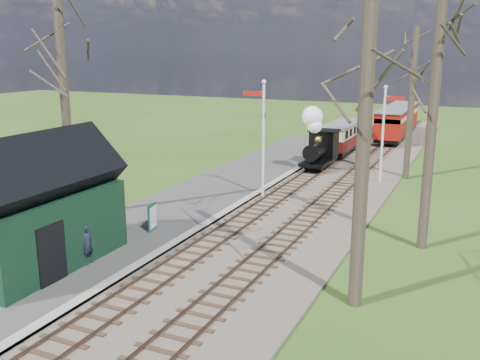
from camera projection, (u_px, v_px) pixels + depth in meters
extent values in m
plane|color=#2E561A|center=(53.00, 353.00, 13.90)|extent=(140.00, 140.00, 0.00)
ellipsoid|color=#385B23|center=(224.00, 203.00, 80.50)|extent=(57.60, 36.00, 16.20)
ellipsoid|color=#385B23|center=(475.00, 247.00, 71.45)|extent=(70.40, 44.00, 19.80)
ellipsoid|color=#385B23|center=(351.00, 209.00, 82.79)|extent=(64.00, 40.00, 18.00)
cube|color=brown|center=(330.00, 177.00, 32.77)|extent=(8.00, 60.00, 0.10)
cube|color=brown|center=(302.00, 173.00, 33.48)|extent=(0.07, 60.00, 0.12)
cube|color=brown|center=(318.00, 175.00, 33.07)|extent=(0.07, 60.00, 0.12)
cube|color=#38281C|center=(310.00, 175.00, 33.28)|extent=(1.60, 60.00, 0.09)
cube|color=brown|center=(343.00, 177.00, 32.42)|extent=(0.07, 60.00, 0.12)
cube|color=brown|center=(359.00, 179.00, 32.01)|extent=(0.07, 60.00, 0.12)
cube|color=#38281C|center=(351.00, 179.00, 32.23)|extent=(1.60, 60.00, 0.09)
cube|color=#474442|center=(198.00, 200.00, 27.65)|extent=(5.00, 44.00, 0.20)
cube|color=#B2AD9E|center=(238.00, 205.00, 26.71)|extent=(0.40, 44.00, 0.21)
cube|color=black|center=(39.00, 230.00, 18.83)|extent=(3.00, 6.00, 2.60)
cube|color=black|center=(34.00, 179.00, 18.39)|extent=(3.25, 6.30, 3.25)
cube|color=black|center=(52.00, 254.00, 17.40)|extent=(0.06, 1.20, 2.00)
cylinder|color=silver|center=(263.00, 143.00, 27.59)|extent=(0.14, 0.14, 6.00)
sphere|color=silver|center=(264.00, 82.00, 26.85)|extent=(0.24, 0.24, 0.24)
cube|color=#B7140F|center=(254.00, 94.00, 27.22)|extent=(1.10, 0.08, 0.22)
cube|color=black|center=(264.00, 116.00, 27.25)|extent=(0.18, 0.06, 0.30)
cylinder|color=silver|center=(383.00, 137.00, 30.90)|extent=(0.14, 0.14, 5.50)
sphere|color=silver|center=(386.00, 87.00, 30.23)|extent=(0.24, 0.24, 0.24)
cube|color=#B7140F|center=(395.00, 98.00, 30.14)|extent=(1.10, 0.08, 0.22)
cube|color=black|center=(384.00, 117.00, 30.63)|extent=(0.18, 0.06, 0.30)
cylinder|color=#382D23|center=(65.00, 100.00, 23.51)|extent=(0.41, 0.41, 11.00)
cylinder|color=#382D23|center=(365.00, 111.00, 15.12)|extent=(0.42, 0.42, 12.00)
cylinder|color=#382D23|center=(432.00, 123.00, 20.12)|extent=(0.40, 0.40, 10.00)
cylinder|color=#382D23|center=(411.00, 105.00, 31.76)|extent=(0.39, 0.39, 9.00)
cube|color=slate|center=(363.00, 133.00, 45.35)|extent=(12.60, 0.02, 0.01)
cube|color=slate|center=(363.00, 137.00, 45.42)|extent=(12.60, 0.02, 0.02)
cylinder|color=slate|center=(363.00, 136.00, 45.41)|extent=(0.08, 0.08, 1.00)
cube|color=black|center=(319.00, 161.00, 34.78)|extent=(1.55, 3.66, 0.23)
cylinder|color=black|center=(317.00, 150.00, 34.10)|extent=(1.01, 2.38, 1.01)
cube|color=black|center=(324.00, 145.00, 35.53)|extent=(1.65, 1.46, 1.83)
cylinder|color=black|center=(313.00, 140.00, 33.10)|extent=(0.26, 0.26, 0.73)
sphere|color=gold|center=(318.00, 140.00, 34.19)|extent=(0.48, 0.48, 0.48)
sphere|color=white|center=(315.00, 126.00, 32.85)|extent=(0.91, 0.91, 0.91)
sphere|color=white|center=(312.00, 116.00, 32.88)|extent=(1.28, 1.28, 1.28)
cylinder|color=black|center=(306.00, 165.00, 34.04)|extent=(0.09, 0.58, 0.58)
cylinder|color=black|center=(321.00, 167.00, 33.64)|extent=(0.09, 0.58, 0.58)
cube|color=black|center=(342.00, 148.00, 40.09)|extent=(1.74, 6.40, 0.27)
cube|color=#5D1515|center=(342.00, 140.00, 39.96)|extent=(1.83, 6.40, 0.82)
cube|color=#BDB48F|center=(342.00, 129.00, 39.77)|extent=(1.83, 6.40, 0.82)
cube|color=slate|center=(343.00, 123.00, 39.66)|extent=(1.92, 6.58, 0.11)
cube|color=black|center=(391.00, 137.00, 44.61)|extent=(1.98, 5.20, 0.31)
cube|color=maroon|center=(392.00, 130.00, 44.46)|extent=(2.08, 5.20, 0.94)
cube|color=#BDB48F|center=(393.00, 118.00, 44.24)|extent=(2.08, 5.20, 0.94)
cube|color=slate|center=(393.00, 112.00, 44.12)|extent=(2.18, 5.41, 0.12)
cube|color=black|center=(401.00, 129.00, 49.46)|extent=(1.98, 5.20, 0.31)
cube|color=maroon|center=(402.00, 122.00, 49.32)|extent=(2.08, 5.20, 0.94)
cube|color=#BDB48F|center=(403.00, 112.00, 49.09)|extent=(2.08, 5.20, 0.94)
cube|color=slate|center=(403.00, 106.00, 48.97)|extent=(2.18, 5.41, 0.12)
cube|color=#104C3A|center=(152.00, 217.00, 22.65)|extent=(0.24, 0.78, 1.14)
cube|color=silver|center=(153.00, 217.00, 22.64)|extent=(0.16, 0.66, 0.93)
cube|color=#4E2C1B|center=(80.00, 254.00, 19.35)|extent=(0.57, 1.62, 0.07)
cube|color=#4E2C1B|center=(75.00, 246.00, 19.35)|extent=(0.18, 1.59, 0.68)
cube|color=#4E2C1B|center=(71.00, 266.00, 18.72)|extent=(0.07, 0.07, 0.23)
cube|color=#4E2C1B|center=(89.00, 251.00, 20.06)|extent=(0.07, 0.07, 0.23)
imported|color=black|center=(88.00, 245.00, 18.99)|extent=(0.38, 0.55, 1.47)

